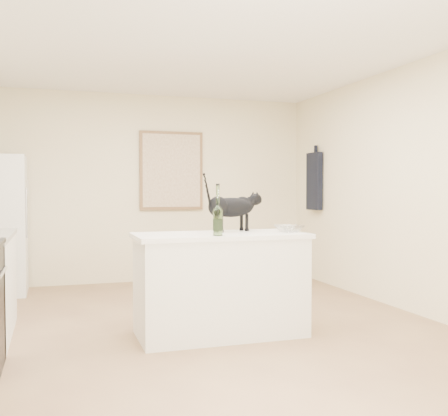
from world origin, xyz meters
The scene contains 14 objects.
floor centered at (0.00, 0.00, 0.00)m, with size 5.50×5.50×0.00m, color #9B7A52.
ceiling centered at (0.00, 0.00, 2.60)m, with size 5.50×5.50×0.00m, color white.
wall_back centered at (0.00, 2.75, 1.30)m, with size 4.50×4.50×0.00m, color beige.
wall_front centered at (0.00, -2.75, 1.30)m, with size 4.50×4.50×0.00m, color beige.
wall_right centered at (2.25, 0.00, 1.30)m, with size 5.50×5.50×0.00m, color beige.
island_base centered at (0.10, -0.20, 0.43)m, with size 1.44×0.67×0.86m, color white.
island_top centered at (0.10, -0.20, 0.88)m, with size 1.50×0.70×0.04m, color white.
artwork_frame centered at (0.30, 2.72, 1.55)m, with size 0.90×0.03×1.10m, color brown.
artwork_canvas centered at (0.30, 2.70, 1.55)m, with size 0.82×0.00×1.02m, color beige.
hanging_garment centered at (2.19, 2.05, 1.40)m, with size 0.08×0.34×0.80m, color black.
black_cat centered at (0.25, -0.03, 1.10)m, with size 0.56×0.17×0.40m, color black, non-canonical shape.
wine_bottle centered at (0.01, -0.42, 1.09)m, with size 0.08×0.08×0.38m, color #3A6026.
glass_bowl centered at (0.73, -0.27, 0.93)m, with size 0.26×0.26×0.06m, color white.
fridge_paper centered at (-1.60, 2.39, 1.30)m, with size 0.01×0.15×0.19m, color beige.
Camera 1 is at (-1.30, -4.63, 1.28)m, focal length 42.60 mm.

